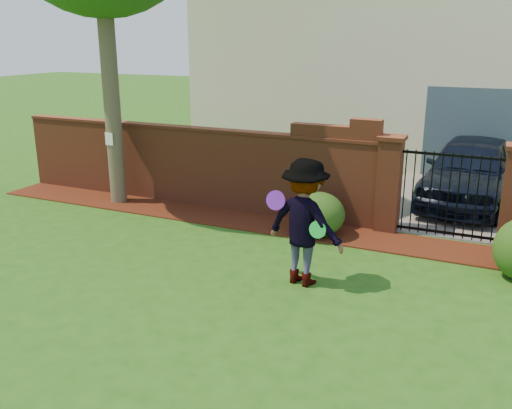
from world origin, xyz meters
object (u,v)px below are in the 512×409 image
at_px(frisbee_green, 318,230).
at_px(car, 469,173).
at_px(frisbee_purple, 276,200).
at_px(man, 303,223).

bearing_deg(frisbee_green, car, 73.43).
bearing_deg(frisbee_purple, frisbee_green, -6.03).
bearing_deg(car, frisbee_green, -101.49).
height_order(car, man, man).
relative_size(car, frisbee_purple, 14.90).
height_order(car, frisbee_green, car).
xyz_separation_m(frisbee_purple, frisbee_green, (0.69, -0.07, -0.34)).
distance_m(man, frisbee_purple, 0.54).
xyz_separation_m(car, frisbee_green, (-1.67, -5.61, 0.22)).
bearing_deg(man, frisbee_purple, 28.36).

